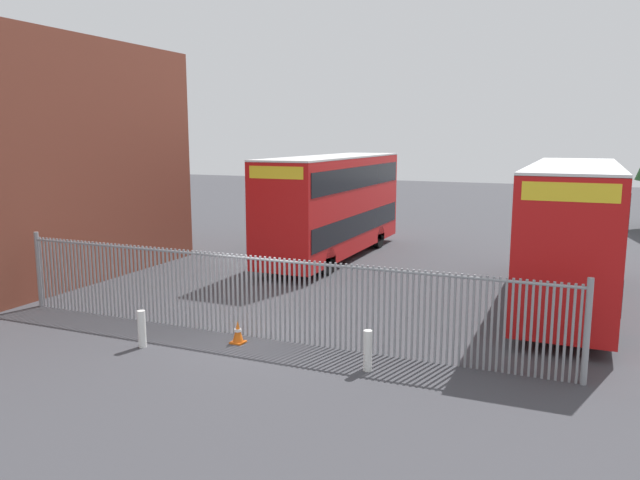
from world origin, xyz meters
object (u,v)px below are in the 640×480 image
(double_decker_bus_behind_fence_left, at_px, (333,202))
(traffic_cone_by_gate, at_px, (238,332))
(double_decker_bus_near_gate, at_px, (571,228))
(bollard_near_left, at_px, (142,329))
(bollard_center_front, at_px, (368,351))

(double_decker_bus_behind_fence_left, xyz_separation_m, traffic_cone_by_gate, (2.03, -11.55, -2.13))
(double_decker_bus_near_gate, bearing_deg, traffic_cone_by_gate, -135.90)
(bollard_near_left, bearing_deg, double_decker_bus_near_gate, 41.64)
(double_decker_bus_behind_fence_left, bearing_deg, double_decker_bus_near_gate, -23.11)
(double_decker_bus_behind_fence_left, relative_size, bollard_center_front, 11.38)
(double_decker_bus_behind_fence_left, relative_size, traffic_cone_by_gate, 18.32)
(bollard_near_left, distance_m, bollard_center_front, 5.79)
(bollard_near_left, xyz_separation_m, bollard_center_front, (5.75, 0.73, 0.00))
(double_decker_bus_near_gate, bearing_deg, bollard_center_front, -116.68)
(double_decker_bus_near_gate, bearing_deg, double_decker_bus_behind_fence_left, 156.89)
(double_decker_bus_near_gate, relative_size, traffic_cone_by_gate, 18.32)
(double_decker_bus_near_gate, height_order, bollard_near_left, double_decker_bus_near_gate)
(double_decker_bus_near_gate, distance_m, bollard_center_front, 9.06)
(double_decker_bus_behind_fence_left, xyz_separation_m, bollard_center_front, (5.72, -12.04, -1.95))
(bollard_center_front, bearing_deg, traffic_cone_by_gate, 172.50)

